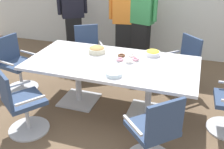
% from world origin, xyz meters
% --- Properties ---
extents(ground_plane, '(10.00, 10.00, 0.01)m').
position_xyz_m(ground_plane, '(0.00, 0.00, -0.01)').
color(ground_plane, brown).
extents(conference_table, '(2.40, 1.20, 0.75)m').
position_xyz_m(conference_table, '(0.00, 0.00, 0.63)').
color(conference_table, silver).
rests_on(conference_table, ground).
extents(office_chair_1, '(0.76, 0.76, 0.91)m').
position_xyz_m(office_chair_1, '(0.92, 0.93, 0.41)').
color(office_chair_1, silver).
rests_on(office_chair_1, ground).
extents(office_chair_2, '(0.74, 0.74, 0.91)m').
position_xyz_m(office_chair_2, '(-0.80, 0.98, 0.41)').
color(office_chair_2, silver).
rests_on(office_chair_2, ground).
extents(office_chair_3, '(0.64, 0.64, 0.91)m').
position_xyz_m(office_chair_3, '(-1.70, 0.05, 0.41)').
color(office_chair_3, silver).
rests_on(office_chair_3, ground).
extents(office_chair_4, '(0.75, 0.75, 0.91)m').
position_xyz_m(office_chair_4, '(-0.91, -0.93, 0.41)').
color(office_chair_4, silver).
rests_on(office_chair_4, ground).
extents(office_chair_5, '(0.76, 0.76, 0.91)m').
position_xyz_m(office_chair_5, '(0.80, -0.97, 0.41)').
color(office_chair_5, silver).
rests_on(office_chair_5, ground).
extents(person_standing_0, '(0.55, 0.43, 1.86)m').
position_xyz_m(person_standing_0, '(-1.40, 1.63, 0.98)').
color(person_standing_0, black).
rests_on(person_standing_0, ground).
extents(person_standing_1, '(0.61, 0.29, 1.81)m').
position_xyz_m(person_standing_1, '(-0.29, 1.63, 0.95)').
color(person_standing_1, black).
rests_on(person_standing_1, ground).
extents(person_standing_2, '(0.61, 0.33, 1.88)m').
position_xyz_m(person_standing_2, '(0.05, 1.60, 0.99)').
color(person_standing_2, black).
rests_on(person_standing_2, ground).
extents(snack_bowl_cookies, '(0.26, 0.26, 0.11)m').
position_xyz_m(snack_bowl_cookies, '(-0.33, 0.25, 0.80)').
color(snack_bowl_cookies, beige).
rests_on(snack_bowl_cookies, conference_table).
extents(snack_bowl_chips_yellow, '(0.22, 0.22, 0.09)m').
position_xyz_m(snack_bowl_chips_yellow, '(0.50, 0.42, 0.79)').
color(snack_bowl_chips_yellow, white).
rests_on(snack_bowl_chips_yellow, conference_table).
extents(donut_platter, '(0.34, 0.34, 0.04)m').
position_xyz_m(donut_platter, '(0.19, 0.15, 0.77)').
color(donut_platter, white).
rests_on(donut_platter, conference_table).
extents(plate_stack, '(0.21, 0.21, 0.05)m').
position_xyz_m(plate_stack, '(0.16, -0.41, 0.78)').
color(plate_stack, white).
rests_on(plate_stack, conference_table).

